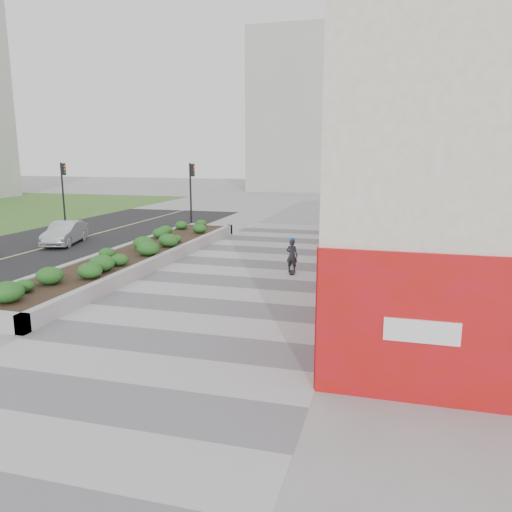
{
  "coord_description": "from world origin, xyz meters",
  "views": [
    {
      "loc": [
        5.35,
        -12.54,
        4.8
      ],
      "look_at": [
        0.59,
        4.77,
        1.1
      ],
      "focal_mm": 35.0,
      "sensor_mm": 36.0,
      "label": 1
    }
  ],
  "objects_px": {
    "traffic_signal_far": "(63,184)",
    "skateboarder": "(292,255)",
    "traffic_signal_near": "(191,186)",
    "car_silver": "(65,233)",
    "planter": "(137,254)"
  },
  "relations": [
    {
      "from": "planter",
      "to": "skateboarder",
      "type": "xyz_separation_m",
      "value": [
        7.02,
        -0.13,
        0.34
      ]
    },
    {
      "from": "car_silver",
      "to": "planter",
      "type": "bearing_deg",
      "value": -42.74
    },
    {
      "from": "traffic_signal_near",
      "to": "car_silver",
      "type": "relative_size",
      "value": 1.13
    },
    {
      "from": "planter",
      "to": "traffic_signal_near",
      "type": "relative_size",
      "value": 4.29
    },
    {
      "from": "traffic_signal_far",
      "to": "skateboarder",
      "type": "xyz_separation_m",
      "value": [
        17.95,
        -10.13,
        -2.0
      ]
    },
    {
      "from": "planter",
      "to": "traffic_signal_near",
      "type": "xyz_separation_m",
      "value": [
        -1.73,
        10.5,
        2.34
      ]
    },
    {
      "from": "skateboarder",
      "to": "car_silver",
      "type": "xyz_separation_m",
      "value": [
        -13.05,
        3.31,
        -0.15
      ]
    },
    {
      "from": "planter",
      "to": "skateboarder",
      "type": "height_order",
      "value": "skateboarder"
    },
    {
      "from": "traffic_signal_far",
      "to": "car_silver",
      "type": "height_order",
      "value": "traffic_signal_far"
    },
    {
      "from": "traffic_signal_far",
      "to": "skateboarder",
      "type": "distance_m",
      "value": 20.7
    },
    {
      "from": "traffic_signal_near",
      "to": "skateboarder",
      "type": "height_order",
      "value": "traffic_signal_near"
    },
    {
      "from": "traffic_signal_far",
      "to": "skateboarder",
      "type": "height_order",
      "value": "traffic_signal_far"
    },
    {
      "from": "skateboarder",
      "to": "car_silver",
      "type": "relative_size",
      "value": 0.4
    },
    {
      "from": "traffic_signal_far",
      "to": "skateboarder",
      "type": "bearing_deg",
      "value": -29.44
    },
    {
      "from": "planter",
      "to": "skateboarder",
      "type": "distance_m",
      "value": 7.03
    }
  ]
}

